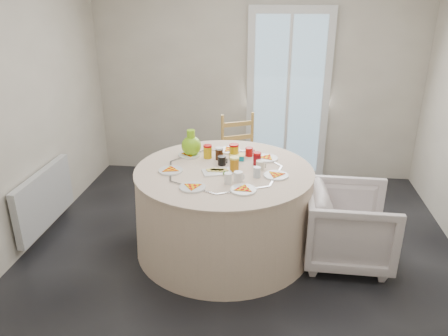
# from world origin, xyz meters

# --- Properties ---
(floor) EXTENTS (4.00, 4.00, 0.00)m
(floor) POSITION_xyz_m (0.00, 0.00, 0.00)
(floor) COLOR black
(floor) RESTS_ON ground
(wall_back) EXTENTS (4.00, 0.02, 2.60)m
(wall_back) POSITION_xyz_m (0.00, 2.00, 1.30)
(wall_back) COLOR #BCB5A3
(wall_back) RESTS_ON floor
(wall_left) EXTENTS (0.02, 4.00, 2.60)m
(wall_left) POSITION_xyz_m (-2.00, 0.00, 1.30)
(wall_left) COLOR #BCB5A3
(wall_left) RESTS_ON floor
(glass_door) EXTENTS (1.00, 0.08, 2.10)m
(glass_door) POSITION_xyz_m (0.40, 1.95, 1.05)
(glass_door) COLOR silver
(glass_door) RESTS_ON floor
(radiator) EXTENTS (0.07, 1.00, 0.55)m
(radiator) POSITION_xyz_m (-1.94, 0.20, 0.38)
(radiator) COLOR silver
(radiator) RESTS_ON floor
(table) EXTENTS (1.64, 1.64, 0.83)m
(table) POSITION_xyz_m (-0.17, 0.17, 0.38)
(table) COLOR beige
(table) RESTS_ON floor
(wooden_chair) EXTENTS (0.56, 0.55, 0.96)m
(wooden_chair) POSITION_xyz_m (-0.10, 1.29, 0.47)
(wooden_chair) COLOR #C19546
(wooden_chair) RESTS_ON floor
(armchair) EXTENTS (0.70, 0.74, 0.76)m
(armchair) POSITION_xyz_m (0.94, 0.08, 0.39)
(armchair) COLOR silver
(armchair) RESTS_ON floor
(place_settings) EXTENTS (1.32, 1.32, 0.02)m
(place_settings) POSITION_xyz_m (-0.17, 0.17, 0.77)
(place_settings) COLOR beige
(place_settings) RESTS_ON table
(jar_cluster) EXTENTS (0.60, 0.45, 0.16)m
(jar_cluster) POSITION_xyz_m (-0.13, 0.37, 0.82)
(jar_cluster) COLOR olive
(jar_cluster) RESTS_ON table
(butter_tub) EXTENTS (0.14, 0.10, 0.05)m
(butter_tub) POSITION_xyz_m (-0.08, 0.42, 0.79)
(butter_tub) COLOR #0A7E98
(butter_tub) RESTS_ON table
(green_pitcher) EXTENTS (0.24, 0.24, 0.25)m
(green_pitcher) POSITION_xyz_m (-0.52, 0.48, 0.87)
(green_pitcher) COLOR #7CC117
(green_pitcher) RESTS_ON table
(cheese_platter) EXTENTS (0.29, 0.23, 0.03)m
(cheese_platter) POSITION_xyz_m (-0.22, 0.09, 0.77)
(cheese_platter) COLOR white
(cheese_platter) RESTS_ON table
(mugs_glasses) EXTENTS (0.63, 0.63, 0.10)m
(mugs_glasses) POSITION_xyz_m (-0.02, 0.15, 0.81)
(mugs_glasses) COLOR #B1A9AB
(mugs_glasses) RESTS_ON table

